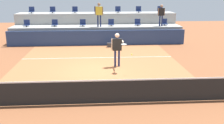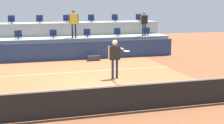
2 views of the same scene
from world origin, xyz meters
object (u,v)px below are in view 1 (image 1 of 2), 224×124
object	(u,v)px
stadium_chair_upper_mid_left	(75,10)
stadium_chair_upper_far_left	(32,10)
stadium_chair_upper_center	(97,10)
stadium_chair_lower_mid_right	(111,23)
stadium_chair_lower_far_left	(27,24)
stadium_chair_upper_mid_right	(118,10)
stadium_chair_upper_far_right	(160,10)
tennis_player	(117,46)
stadium_chair_lower_left	(55,24)
stadium_chair_lower_mid_left	(83,23)
stadium_chair_lower_far_right	(164,23)
stadium_chair_upper_left	(53,10)
spectator_in_white	(161,13)
spectator_leaning_on_rail	(99,12)
stadium_chair_lower_right	(138,23)
stadium_chair_upper_right	(139,10)
tennis_ball	(132,54)
equipment_bag	(113,45)

from	to	relation	value
stadium_chair_upper_mid_left	stadium_chair_upper_far_left	bearing A→B (deg)	180.00
stadium_chair_upper_center	stadium_chair_lower_mid_right	bearing A→B (deg)	-59.34
stadium_chair_lower_far_left	stadium_chair_upper_mid_right	size ratio (longest dim) A/B	1.00
stadium_chair_upper_far_right	tennis_player	world-z (taller)	stadium_chair_upper_far_right
stadium_chair_lower_left	stadium_chair_lower_mid_left	distance (m)	2.13
stadium_chair_lower_mid_left	stadium_chair_upper_center	bearing A→B (deg)	58.20
stadium_chair_lower_far_right	stadium_chair_lower_mid_left	bearing A→B (deg)	180.00
stadium_chair_upper_left	spectator_in_white	size ratio (longest dim) A/B	0.32
stadium_chair_upper_center	spectator_leaning_on_rail	size ratio (longest dim) A/B	0.29
stadium_chair_lower_right	stadium_chair_upper_mid_right	world-z (taller)	stadium_chair_upper_mid_right
stadium_chair_lower_mid_left	stadium_chair_upper_far_left	distance (m)	4.67
stadium_chair_upper_right	stadium_chair_upper_center	bearing A→B (deg)	180.00
stadium_chair_upper_mid_left	stadium_chair_upper_right	bearing A→B (deg)	0.00
spectator_leaning_on_rail	stadium_chair_lower_mid_right	bearing A→B (deg)	22.52
stadium_chair_lower_right	stadium_chair_upper_far_left	xyz separation A→B (m)	(-8.48, 1.80, 0.85)
stadium_chair_lower_mid_left	stadium_chair_upper_left	size ratio (longest dim) A/B	1.00
stadium_chair_lower_left	stadium_chair_upper_mid_left	bearing A→B (deg)	51.46
stadium_chair_lower_left	stadium_chair_lower_right	bearing A→B (deg)	0.00
stadium_chair_upper_center	stadium_chair_upper_far_right	xyz separation A→B (m)	(5.34, 0.00, 0.00)
stadium_chair_lower_mid_left	stadium_chair_lower_far_right	bearing A→B (deg)	0.00
stadium_chair_lower_far_left	stadium_chair_lower_right	world-z (taller)	same
stadium_chair_lower_far_left	tennis_ball	xyz separation A→B (m)	(6.90, -8.00, -0.48)
stadium_chair_lower_far_right	tennis_player	size ratio (longest dim) A/B	0.29
stadium_chair_upper_mid_right	stadium_chair_lower_far_right	bearing A→B (deg)	-27.16
spectator_in_white	tennis_player	bearing A→B (deg)	-121.66
stadium_chair_lower_far_right	stadium_chair_upper_far_right	bearing A→B (deg)	87.67
stadium_chair_upper_far_right	stadium_chair_upper_mid_right	bearing A→B (deg)	180.00
stadium_chair_lower_far_right	stadium_chair_upper_right	world-z (taller)	stadium_chair_upper_right
stadium_chair_upper_right	tennis_ball	xyz separation A→B (m)	(-1.94, -9.80, -1.33)
stadium_chair_lower_left	stadium_chair_lower_mid_right	xyz separation A→B (m)	(4.32, 0.00, 0.00)
stadium_chair_lower_mid_left	tennis_ball	bearing A→B (deg)	-71.58
stadium_chair_lower_mid_right	stadium_chair_lower_right	size ratio (longest dim) A/B	1.00
stadium_chair_upper_mid_left	equipment_bag	world-z (taller)	stadium_chair_upper_mid_left
stadium_chair_lower_mid_right	stadium_chair_upper_mid_right	distance (m)	2.11
stadium_chair_lower_mid_left	spectator_in_white	bearing A→B (deg)	-3.67
stadium_chair_lower_mid_left	stadium_chair_upper_mid_right	xyz separation A→B (m)	(2.87, 1.80, 0.85)
stadium_chair_lower_right	stadium_chair_lower_mid_right	bearing A→B (deg)	180.00
stadium_chair_lower_mid_right	spectator_in_white	size ratio (longest dim) A/B	0.32
stadium_chair_lower_right	stadium_chair_upper_center	bearing A→B (deg)	150.16
spectator_leaning_on_rail	equipment_bag	xyz separation A→B (m)	(0.91, -1.52, -2.18)
stadium_chair_upper_far_left	stadium_chair_upper_center	bearing A→B (deg)	0.00
stadium_chair_upper_left	stadium_chair_lower_left	bearing A→B (deg)	-77.76
stadium_chair_upper_mid_right	tennis_player	distance (m)	8.63
stadium_chair_upper_center	spectator_in_white	xyz separation A→B (m)	(4.87, -2.18, -0.09)
stadium_chair_upper_far_left	spectator_in_white	size ratio (longest dim) A/B	0.32
spectator_leaning_on_rail	stadium_chair_lower_mid_left	bearing A→B (deg)	163.03
stadium_chair_upper_mid_left	spectator_leaning_on_rail	size ratio (longest dim) A/B	0.29
stadium_chair_lower_far_right	stadium_chair_upper_far_right	world-z (taller)	stadium_chair_upper_far_right
stadium_chair_lower_far_left	equipment_bag	bearing A→B (deg)	-16.59
stadium_chair_lower_far_right	stadium_chair_upper_left	size ratio (longest dim) A/B	1.00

